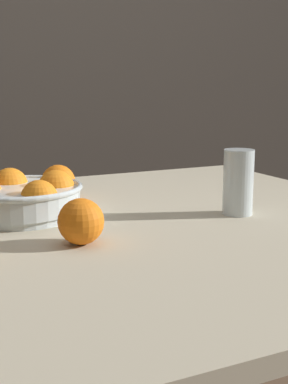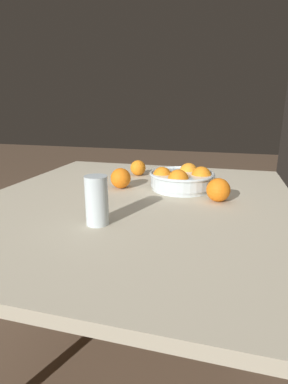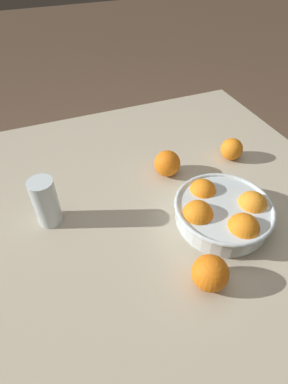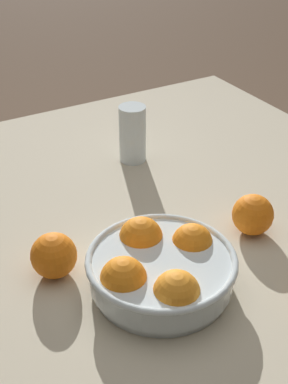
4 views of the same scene
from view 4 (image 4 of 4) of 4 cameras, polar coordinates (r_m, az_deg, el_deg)
The scene contains 5 objects.
dining_table at distance 1.16m, azimuth 3.12°, elevation -5.10°, with size 1.24×1.11×0.73m.
fruit_bowl at distance 0.91m, azimuth 1.70°, elevation -8.14°, with size 0.26×0.26×0.09m.
juice_glass at distance 1.28m, azimuth -1.23°, elevation 5.91°, with size 0.06×0.06×0.14m.
orange_loose_near_bowl at distance 0.96m, azimuth -9.60°, elevation -6.69°, with size 0.08×0.08×0.08m, color orange.
orange_loose_front at distance 1.06m, azimuth 11.53°, elevation -2.38°, with size 0.08×0.08×0.08m, color orange.
Camera 4 is at (-0.76, 0.51, 1.37)m, focal length 50.00 mm.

